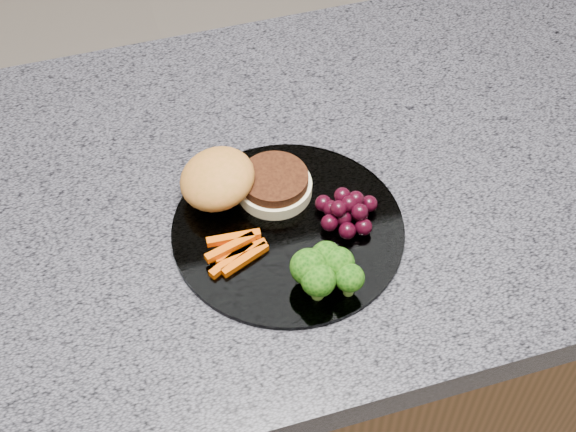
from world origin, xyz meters
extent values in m
cube|color=brown|center=(0.00, 0.00, 0.43)|extent=(1.20, 0.60, 0.86)
cube|color=#54545F|center=(0.00, 0.00, 0.88)|extent=(1.20, 0.60, 0.04)
cylinder|color=white|center=(-0.05, -0.08, 0.90)|extent=(0.26, 0.26, 0.01)
cylinder|color=#F7E9AE|center=(-0.05, -0.02, 0.91)|extent=(0.09, 0.09, 0.02)
cylinder|color=#3E1C0C|center=(-0.05, -0.02, 0.93)|extent=(0.08, 0.08, 0.01)
ellipsoid|color=#BB692E|center=(-0.11, -0.01, 0.93)|extent=(0.09, 0.09, 0.05)
cube|color=#D64F03|center=(-0.11, -0.09, 0.91)|extent=(0.06, 0.03, 0.01)
cube|color=#D64F03|center=(-0.11, -0.10, 0.91)|extent=(0.06, 0.02, 0.01)
cube|color=#D64F03|center=(-0.12, -0.10, 0.91)|extent=(0.06, 0.04, 0.01)
cube|color=#D64F03|center=(-0.11, -0.08, 0.92)|extent=(0.06, 0.01, 0.01)
cube|color=#D64F03|center=(-0.12, -0.09, 0.92)|extent=(0.06, 0.02, 0.01)
cube|color=#D64F03|center=(-0.10, -0.11, 0.91)|extent=(0.06, 0.03, 0.01)
cylinder|color=olive|center=(-0.05, -0.16, 0.91)|extent=(0.01, 0.01, 0.02)
ellipsoid|color=#0C3407|center=(-0.05, -0.16, 0.94)|extent=(0.04, 0.04, 0.04)
cylinder|color=olive|center=(-0.02, -0.16, 0.91)|extent=(0.01, 0.01, 0.02)
ellipsoid|color=#0C3407|center=(-0.02, -0.16, 0.93)|extent=(0.03, 0.03, 0.03)
cylinder|color=olive|center=(-0.04, -0.17, 0.91)|extent=(0.01, 0.01, 0.02)
ellipsoid|color=#0C3407|center=(-0.04, -0.17, 0.93)|extent=(0.04, 0.04, 0.03)
cylinder|color=olive|center=(-0.01, -0.18, 0.91)|extent=(0.01, 0.01, 0.02)
ellipsoid|color=#0C3407|center=(-0.01, -0.18, 0.93)|extent=(0.03, 0.03, 0.03)
cylinder|color=olive|center=(-0.03, -0.15, 0.91)|extent=(0.01, 0.01, 0.02)
ellipsoid|color=#0C3407|center=(-0.03, -0.15, 0.93)|extent=(0.03, 0.03, 0.03)
sphere|color=black|center=(0.01, -0.09, 0.92)|extent=(0.02, 0.02, 0.02)
sphere|color=black|center=(0.03, -0.09, 0.92)|extent=(0.02, 0.02, 0.02)
sphere|color=black|center=(0.03, -0.07, 0.92)|extent=(0.02, 0.02, 0.02)
sphere|color=black|center=(0.01, -0.07, 0.92)|extent=(0.02, 0.02, 0.02)
sphere|color=black|center=(0.00, -0.09, 0.92)|extent=(0.02, 0.02, 0.02)
sphere|color=black|center=(0.01, -0.11, 0.92)|extent=(0.02, 0.02, 0.02)
sphere|color=black|center=(0.03, -0.11, 0.92)|extent=(0.02, 0.02, 0.02)
sphere|color=black|center=(0.05, -0.08, 0.92)|extent=(0.02, 0.02, 0.02)
sphere|color=black|center=(0.00, -0.06, 0.92)|extent=(0.02, 0.02, 0.02)
sphere|color=black|center=(0.02, -0.08, 0.93)|extent=(0.02, 0.02, 0.02)
sphere|color=black|center=(0.01, -0.09, 0.93)|extent=(0.02, 0.02, 0.02)
sphere|color=black|center=(0.03, -0.10, 0.93)|extent=(0.02, 0.02, 0.02)
sphere|color=black|center=(0.02, -0.07, 0.93)|extent=(0.02, 0.02, 0.02)
sphere|color=black|center=(0.03, -0.08, 0.93)|extent=(0.02, 0.02, 0.02)
camera|label=1|loc=(-0.21, -0.61, 1.60)|focal=50.00mm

